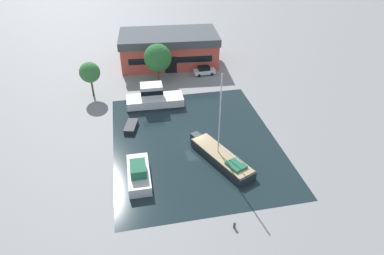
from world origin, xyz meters
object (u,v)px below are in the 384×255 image
object	(u,v)px
parked_car	(204,71)
cabin_boat	(139,173)
motor_cruiser	(154,98)
quay_tree_near_building	(158,58)
small_dinghy	(131,126)
quay_tree_by_water	(90,72)
sailboat_moored	(221,157)
warehouse_building	(169,48)

from	to	relation	value
parked_car	cabin_boat	size ratio (longest dim) A/B	0.62
parked_car	motor_cruiser	size ratio (longest dim) A/B	0.45
quay_tree_near_building	cabin_boat	world-z (taller)	quay_tree_near_building
small_dinghy	cabin_boat	world-z (taller)	cabin_boat
quay_tree_by_water	small_dinghy	world-z (taller)	quay_tree_by_water
sailboat_moored	motor_cruiser	xyz separation A→B (m)	(-7.14, 16.59, 0.75)
quay_tree_near_building	sailboat_moored	xyz separation A→B (m)	(5.27, -25.62, -4.16)
sailboat_moored	cabin_boat	world-z (taller)	sailboat_moored
cabin_boat	motor_cruiser	bearing A→B (deg)	78.56
warehouse_building	small_dinghy	size ratio (longest dim) A/B	5.39
parked_car	warehouse_building	bearing A→B (deg)	-143.68
warehouse_building	quay_tree_near_building	xyz separation A→B (m)	(-3.28, -8.60, 1.55)
motor_cruiser	cabin_boat	size ratio (longest dim) A/B	1.40
parked_car	sailboat_moored	world-z (taller)	sailboat_moored
motor_cruiser	quay_tree_by_water	bearing A→B (deg)	63.19
quay_tree_by_water	small_dinghy	size ratio (longest dim) A/B	1.62
sailboat_moored	cabin_boat	distance (m)	11.10
parked_car	motor_cruiser	xyz separation A→B (m)	(-11.12, -10.29, 0.54)
quay_tree_near_building	sailboat_moored	world-z (taller)	sailboat_moored
small_dinghy	cabin_boat	bearing A→B (deg)	107.11
parked_car	small_dinghy	distance (m)	22.71
parked_car	small_dinghy	xyz separation A→B (m)	(-15.39, -16.69, -0.51)
quay_tree_by_water	sailboat_moored	bearing A→B (deg)	-51.86
warehouse_building	quay_tree_by_water	size ratio (longest dim) A/B	3.32
sailboat_moored	warehouse_building	bearing A→B (deg)	69.78
warehouse_building	quay_tree_near_building	size ratio (longest dim) A/B	2.83
quay_tree_near_building	small_dinghy	size ratio (longest dim) A/B	1.91
sailboat_moored	small_dinghy	xyz separation A→B (m)	(-11.40, 10.19, -0.30)
parked_car	cabin_boat	distance (m)	32.11
small_dinghy	motor_cruiser	bearing A→B (deg)	-108.58
motor_cruiser	warehouse_building	bearing A→B (deg)	-14.51
quay_tree_by_water	sailboat_moored	size ratio (longest dim) A/B	0.50
quay_tree_by_water	cabin_boat	bearing A→B (deg)	-74.81
quay_tree_by_water	motor_cruiser	world-z (taller)	quay_tree_by_water
parked_car	quay_tree_near_building	bearing A→B (deg)	-85.12
warehouse_building	parked_car	size ratio (longest dim) A/B	4.85
motor_cruiser	sailboat_moored	bearing A→B (deg)	-154.98
quay_tree_near_building	parked_car	bearing A→B (deg)	7.78
sailboat_moored	small_dinghy	size ratio (longest dim) A/B	3.22
quay_tree_by_water	motor_cruiser	xyz separation A→B (m)	(10.30, -5.61, -3.09)
quay_tree_by_water	cabin_boat	size ratio (longest dim) A/B	0.91
quay_tree_near_building	cabin_boat	xyz separation A→B (m)	(-5.72, -27.14, -3.90)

